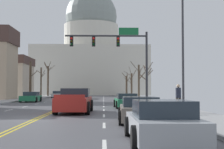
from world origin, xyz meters
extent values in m
cube|color=#49494E|center=(0.00, 0.00, -0.03)|extent=(14.00, 180.00, 0.06)
cube|color=yellow|center=(-0.12, 0.00, 0.00)|extent=(0.10, 176.40, 0.00)
cube|color=yellow|center=(0.12, 0.00, 0.00)|extent=(0.10, 176.40, 0.00)
cube|color=silver|center=(3.50, -8.50, 0.00)|extent=(0.12, 2.20, 0.00)
cube|color=silver|center=(3.50, -3.30, 0.00)|extent=(0.12, 2.20, 0.00)
cube|color=silver|center=(3.50, 1.90, 0.00)|extent=(0.12, 2.20, 0.00)
cube|color=silver|center=(3.50, 7.10, 0.00)|extent=(0.12, 2.20, 0.00)
cube|color=silver|center=(3.50, 12.30, 0.00)|extent=(0.12, 2.20, 0.00)
cube|color=silver|center=(3.50, 17.50, 0.00)|extent=(0.12, 2.20, 0.00)
cube|color=silver|center=(3.50, 22.70, 0.00)|extent=(0.12, 2.20, 0.00)
cube|color=silver|center=(3.50, 27.90, 0.00)|extent=(0.12, 2.20, 0.00)
cube|color=silver|center=(3.50, 33.10, 0.00)|extent=(0.12, 2.20, 0.00)
cube|color=silver|center=(3.50, 38.30, 0.00)|extent=(0.12, 2.20, 0.00)
cube|color=silver|center=(3.50, 43.50, 0.00)|extent=(0.12, 2.20, 0.00)
cube|color=silver|center=(3.50, 48.70, 0.00)|extent=(0.12, 2.20, 0.00)
cube|color=silver|center=(3.50, 53.90, 0.00)|extent=(0.12, 2.20, 0.00)
cube|color=silver|center=(3.50, 59.10, 0.00)|extent=(0.12, 2.20, 0.00)
cube|color=silver|center=(3.50, 64.30, 0.00)|extent=(0.12, 2.20, 0.00)
cube|color=silver|center=(-3.50, 7.10, 0.00)|extent=(0.12, 2.20, 0.00)
cube|color=silver|center=(-3.50, 12.30, 0.00)|extent=(0.12, 2.20, 0.00)
cube|color=silver|center=(-3.50, 17.50, 0.00)|extent=(0.12, 2.20, 0.00)
cube|color=silver|center=(-3.50, 22.70, 0.00)|extent=(0.12, 2.20, 0.00)
cube|color=silver|center=(-3.50, 27.90, 0.00)|extent=(0.12, 2.20, 0.00)
cube|color=silver|center=(-3.50, 33.10, 0.00)|extent=(0.12, 2.20, 0.00)
cube|color=silver|center=(-3.50, 38.30, 0.00)|extent=(0.12, 2.20, 0.00)
cube|color=silver|center=(-3.50, 43.50, 0.00)|extent=(0.12, 2.20, 0.00)
cube|color=silver|center=(-3.50, 48.70, 0.00)|extent=(0.12, 2.20, 0.00)
cube|color=silver|center=(-3.50, 53.90, 0.00)|extent=(0.12, 2.20, 0.00)
cube|color=silver|center=(-3.50, 59.10, 0.00)|extent=(0.12, 2.20, 0.00)
cube|color=silver|center=(-3.50, 64.30, 0.00)|extent=(0.12, 2.20, 0.00)
cube|color=#949494|center=(8.50, 0.00, 0.07)|extent=(3.00, 180.00, 0.14)
cylinder|color=#28282D|center=(7.60, 14.03, 3.60)|extent=(0.22, 0.22, 6.92)
cylinder|color=#28282D|center=(3.70, 14.03, 6.66)|extent=(7.80, 0.16, 0.16)
cube|color=black|center=(4.87, 14.03, 6.10)|extent=(0.32, 0.28, 0.92)
sphere|color=red|center=(4.87, 13.87, 6.38)|extent=(0.22, 0.22, 0.22)
sphere|color=#332B05|center=(4.87, 13.87, 6.10)|extent=(0.22, 0.22, 0.22)
sphere|color=black|center=(4.87, 13.87, 5.82)|extent=(0.22, 0.22, 0.22)
cube|color=black|center=(2.53, 14.03, 6.10)|extent=(0.32, 0.28, 0.92)
sphere|color=red|center=(2.53, 13.87, 6.38)|extent=(0.22, 0.22, 0.22)
sphere|color=#332B05|center=(2.53, 13.87, 6.10)|extent=(0.22, 0.22, 0.22)
sphere|color=black|center=(2.53, 13.87, 5.82)|extent=(0.22, 0.22, 0.22)
cube|color=black|center=(0.42, 14.03, 6.10)|extent=(0.32, 0.28, 0.92)
sphere|color=red|center=(0.42, 13.87, 6.38)|extent=(0.22, 0.22, 0.22)
sphere|color=#332B05|center=(0.42, 13.87, 6.10)|extent=(0.22, 0.22, 0.22)
sphere|color=black|center=(0.42, 13.87, 5.82)|extent=(0.22, 0.22, 0.22)
cube|color=#146033|center=(5.88, 14.05, 7.11)|extent=(1.90, 0.06, 0.70)
cylinder|color=#333338|center=(8.20, 1.99, 4.26)|extent=(0.14, 0.14, 8.24)
cube|color=beige|center=(0.00, 75.88, 6.52)|extent=(31.16, 18.39, 13.04)
cylinder|color=beige|center=(0.00, 75.88, 16.35)|extent=(15.19, 15.19, 6.61)
sphere|color=gray|center=(0.00, 75.88, 22.18)|extent=(14.44, 14.44, 14.44)
cube|color=#1E7247|center=(5.39, 10.22, 0.46)|extent=(1.87, 4.54, 0.60)
cube|color=#232D38|center=(5.40, 9.85, 0.98)|extent=(1.59, 2.05, 0.45)
cylinder|color=black|center=(4.48, 11.59, 0.32)|extent=(0.24, 0.65, 0.64)
cylinder|color=black|center=(6.21, 11.64, 0.32)|extent=(0.24, 0.65, 0.64)
cylinder|color=black|center=(4.56, 8.80, 0.32)|extent=(0.24, 0.65, 0.64)
cylinder|color=black|center=(6.29, 8.85, 0.32)|extent=(0.24, 0.65, 0.64)
cube|color=maroon|center=(1.56, 4.36, 0.62)|extent=(2.09, 5.54, 0.79)
cube|color=#1E2833|center=(1.58, 5.13, 1.31)|extent=(1.85, 1.91, 0.59)
cube|color=maroon|center=(1.50, 1.67, 1.12)|extent=(1.80, 0.14, 0.22)
cylinder|color=black|center=(0.62, 6.03, 0.40)|extent=(0.30, 0.81, 0.80)
cylinder|color=black|center=(2.58, 5.99, 0.40)|extent=(0.30, 0.81, 0.80)
cylinder|color=black|center=(0.55, 2.74, 0.40)|extent=(0.30, 0.81, 0.80)
cylinder|color=black|center=(2.50, 2.69, 0.40)|extent=(0.30, 0.81, 0.80)
cube|color=#6B6056|center=(5.17, -2.07, 0.46)|extent=(1.93, 4.33, 0.60)
cube|color=#232D38|center=(5.16, -2.24, 0.98)|extent=(1.64, 2.18, 0.43)
cylinder|color=black|center=(4.33, -0.72, 0.32)|extent=(0.24, 0.65, 0.64)
cylinder|color=black|center=(6.10, -0.79, 0.32)|extent=(0.24, 0.65, 0.64)
cylinder|color=black|center=(4.23, -3.36, 0.32)|extent=(0.24, 0.65, 0.64)
cylinder|color=black|center=(6.01, -3.43, 0.32)|extent=(0.24, 0.65, 0.64)
cube|color=#9EA3A8|center=(5.17, -7.93, 0.46)|extent=(1.79, 4.25, 0.59)
cube|color=#232D38|center=(5.17, -8.08, 0.99)|extent=(1.57, 2.07, 0.47)
cylinder|color=black|center=(4.29, -6.62, 0.32)|extent=(0.22, 0.64, 0.64)
cylinder|color=black|center=(6.06, -6.62, 0.32)|extent=(0.22, 0.64, 0.64)
cylinder|color=black|center=(4.28, -9.24, 0.32)|extent=(0.22, 0.64, 0.64)
cylinder|color=black|center=(6.06, -9.25, 0.32)|extent=(0.22, 0.64, 0.64)
cube|color=#1E7247|center=(-5.40, 23.35, 0.46)|extent=(1.88, 4.38, 0.61)
cube|color=#232D38|center=(-5.39, 23.71, 1.01)|extent=(1.65, 2.08, 0.47)
cylinder|color=black|center=(-4.47, 21.99, 0.32)|extent=(0.22, 0.64, 0.64)
cylinder|color=black|center=(-6.33, 22.00, 0.32)|extent=(0.22, 0.64, 0.64)
cylinder|color=black|center=(-4.46, 24.70, 0.32)|extent=(0.22, 0.64, 0.64)
cylinder|color=black|center=(-6.32, 24.71, 0.32)|extent=(0.22, 0.64, 0.64)
cube|color=silver|center=(-1.58, 33.52, 0.47)|extent=(1.96, 4.40, 0.63)
cube|color=#232D38|center=(-1.58, 33.63, 0.98)|extent=(1.67, 2.18, 0.39)
cylinder|color=black|center=(-0.72, 32.14, 0.32)|extent=(0.24, 0.65, 0.64)
cylinder|color=black|center=(-2.53, 32.20, 0.32)|extent=(0.24, 0.65, 0.64)
cylinder|color=black|center=(-0.63, 34.83, 0.32)|extent=(0.24, 0.65, 0.64)
cylinder|color=black|center=(-2.44, 34.89, 0.32)|extent=(0.24, 0.65, 0.64)
cube|color=#9EA3A8|center=(-5.24, 45.77, 0.45)|extent=(2.02, 4.44, 0.59)
cube|color=#232D38|center=(-5.25, 46.18, 0.98)|extent=(1.72, 2.01, 0.48)
cylinder|color=black|center=(-4.25, 44.44, 0.32)|extent=(0.24, 0.65, 0.64)
cylinder|color=black|center=(-6.13, 44.38, 0.32)|extent=(0.24, 0.65, 0.64)
cylinder|color=black|center=(-4.34, 47.15, 0.32)|extent=(0.24, 0.65, 0.64)
cylinder|color=black|center=(-6.22, 47.10, 0.32)|extent=(0.24, 0.65, 0.64)
cube|color=navy|center=(-5.38, 54.76, 0.46)|extent=(1.98, 4.45, 0.60)
cube|color=#232D38|center=(-5.38, 54.94, 0.96)|extent=(1.67, 2.10, 0.40)
cylinder|color=black|center=(-4.52, 53.37, 0.32)|extent=(0.24, 0.65, 0.64)
cylinder|color=black|center=(-6.34, 53.44, 0.32)|extent=(0.24, 0.65, 0.64)
cylinder|color=black|center=(-4.42, 56.09, 0.32)|extent=(0.24, 0.65, 0.64)
cylinder|color=black|center=(-6.24, 56.15, 0.32)|extent=(0.24, 0.65, 0.64)
cube|color=#B2A38E|center=(-15.69, 46.70, 3.12)|extent=(9.60, 9.74, 6.24)
cube|color=#47332D|center=(-15.69, 46.70, 6.99)|extent=(9.99, 10.12, 1.52)
cylinder|color=#423328|center=(8.65, 22.14, 2.32)|extent=(0.28, 0.28, 4.36)
cylinder|color=#423328|center=(8.50, 22.56, 4.20)|extent=(0.42, 0.94, 0.58)
cylinder|color=#423328|center=(8.27, 22.66, 3.00)|extent=(0.89, 1.16, 0.85)
cylinder|color=#423328|center=(9.04, 22.21, 3.47)|extent=(0.84, 0.23, 0.85)
cylinder|color=#423328|center=(8.55, 22.54, 3.77)|extent=(0.29, 0.88, 1.00)
cylinder|color=#423328|center=(9.09, 22.68, 4.29)|extent=(0.97, 1.17, 1.25)
cylinder|color=#423328|center=(8.58, 21.84, 4.07)|extent=(0.28, 0.70, 0.95)
cylinder|color=#423328|center=(9.01, 22.57, 3.70)|extent=(0.82, 0.96, 0.93)
cylinder|color=#4C3D2D|center=(-7.99, 34.85, 3.02)|extent=(0.37, 0.37, 5.77)
cylinder|color=#4C3D2D|center=(-8.12, 35.19, 4.04)|extent=(0.38, 0.78, 0.82)
cylinder|color=#4C3D2D|center=(-7.91, 34.48, 4.20)|extent=(0.22, 0.81, 1.12)
cylinder|color=#4C3D2D|center=(-7.38, 34.41, 3.92)|extent=(1.31, 0.99, 0.98)
cylinder|color=#4C3D2D|center=(-8.03, 35.41, 3.80)|extent=(0.20, 1.16, 0.63)
cylinder|color=#4C3D2D|center=(8.19, 26.61, 2.48)|extent=(0.26, 0.26, 4.68)
cylinder|color=#4C3D2D|center=(7.62, 26.43, 4.57)|extent=(1.21, 0.45, 1.39)
cylinder|color=#4C3D2D|center=(8.38, 27.10, 3.68)|extent=(0.48, 1.05, 1.30)
cylinder|color=#4C3D2D|center=(8.54, 26.16, 3.33)|extent=(0.83, 1.03, 0.96)
cylinder|color=#4C3D2D|center=(8.10, 25.93, 3.80)|extent=(0.24, 1.41, 0.84)
cylinder|color=#4C3D2D|center=(8.38, 26.21, 3.11)|extent=(0.51, 0.91, 0.64)
cylinder|color=#4C3D2D|center=(8.44, 26.51, 4.09)|extent=(0.57, 0.28, 0.90)
cylinder|color=#4C3D2D|center=(-8.48, 54.44, 3.36)|extent=(0.38, 0.38, 6.43)
cylinder|color=#4C3D2D|center=(-8.40, 55.04, 6.57)|extent=(0.23, 1.25, 1.14)
cylinder|color=#4C3D2D|center=(-8.10, 54.18, 5.93)|extent=(0.88, 0.64, 0.75)
cylinder|color=#4C3D2D|center=(-8.83, 54.03, 6.64)|extent=(0.85, 0.97, 1.61)
cylinder|color=#4C3D2D|center=(-7.77, 54.59, 6.11)|extent=(1.48, 0.38, 1.42)
cylinder|color=#4C3D2D|center=(-8.92, 54.66, 6.37)|extent=(1.02, 0.58, 1.63)
cylinder|color=#4C3D2D|center=(-8.28, 53.77, 4.82)|extent=(0.52, 1.43, 0.91)
cylinder|color=#4C3D2D|center=(-8.14, 54.09, 6.74)|extent=(0.81, 0.84, 1.59)
cylinder|color=#4C3D2D|center=(8.15, 49.85, 2.20)|extent=(0.39, 0.39, 4.12)
cylinder|color=#4C3D2D|center=(8.35, 50.20, 4.24)|extent=(0.54, 0.83, 1.07)
cylinder|color=#4C3D2D|center=(7.71, 50.16, 4.40)|extent=(1.00, 0.76, 1.14)
cylinder|color=#4C3D2D|center=(8.23, 49.25, 4.09)|extent=(0.22, 1.25, 0.77)
cylinder|color=#4C3D2D|center=(8.17, 49.41, 4.11)|extent=(0.11, 0.95, 1.25)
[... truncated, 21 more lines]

